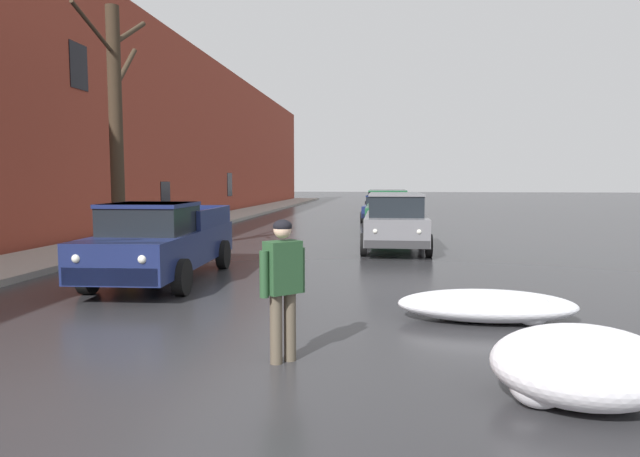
{
  "coord_description": "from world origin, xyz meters",
  "views": [
    {
      "loc": [
        2.88,
        -5.0,
        2.23
      ],
      "look_at": [
        1.38,
        7.06,
        1.15
      ],
      "focal_mm": 30.38,
      "sensor_mm": 36.0,
      "label": 1
    }
  ],
  "objects": [
    {
      "name": "brick_townhouse_facade",
      "position": [
        -8.3,
        18.0,
        4.91
      ],
      "size": [
        0.63,
        80.0,
        9.82
      ],
      "color": "brown",
      "rests_on": "ground"
    },
    {
      "name": "ground_plane",
      "position": [
        0.0,
        0.0,
        0.0
      ],
      "size": [
        200.0,
        200.0,
        0.0
      ],
      "primitive_type": "plane",
      "color": "#2B2B2D"
    },
    {
      "name": "pedestrian_with_coffee",
      "position": [
        1.63,
        1.39,
        1.04
      ],
      "size": [
        0.54,
        0.56,
        1.76
      ],
      "color": "brown",
      "rests_on": "ground"
    },
    {
      "name": "suv_grey_parked_kerbside_close",
      "position": [
        3.14,
        12.33,
        0.99
      ],
      "size": [
        2.11,
        4.69,
        1.82
      ],
      "color": "slate",
      "rests_on": "ground"
    },
    {
      "name": "fire_hydrant",
      "position": [
        -4.05,
        8.87,
        0.36
      ],
      "size": [
        0.42,
        0.22,
        0.71
      ],
      "color": "gold",
      "rests_on": "ground"
    },
    {
      "name": "pickup_truck_darkblue_approaching_near_lane",
      "position": [
        -2.07,
        6.39,
        0.88
      ],
      "size": [
        2.3,
        5.51,
        1.76
      ],
      "color": "navy",
      "rests_on": "ground"
    },
    {
      "name": "snow_bank_near_corner_right",
      "position": [
        4.85,
        0.54,
        0.37
      ],
      "size": [
        1.79,
        1.42,
        0.78
      ],
      "color": "white",
      "rests_on": "ground"
    },
    {
      "name": "left_sidewalk_slab",
      "position": [
        -6.45,
        18.0,
        0.08
      ],
      "size": [
        2.69,
        80.0,
        0.16
      ],
      "primitive_type": "cube",
      "color": "gray",
      "rests_on": "ground"
    },
    {
      "name": "snow_bank_near_corner_left",
      "position": [
        -4.96,
        15.04,
        0.42
      ],
      "size": [
        3.01,
        0.97,
        0.87
      ],
      "color": "white",
      "rests_on": "ground"
    },
    {
      "name": "suv_green_parked_kerbside_mid",
      "position": [
        2.89,
        18.57,
        0.99
      ],
      "size": [
        2.01,
        4.83,
        1.82
      ],
      "color": "#1E5633",
      "rests_on": "ground"
    },
    {
      "name": "sedan_red_at_far_intersection",
      "position": [
        2.93,
        37.97,
        0.75
      ],
      "size": [
        2.15,
        3.99,
        1.42
      ],
      "color": "red",
      "rests_on": "ground"
    },
    {
      "name": "bare_tree_second_along_sidewalk",
      "position": [
        -4.9,
        9.99,
        3.88
      ],
      "size": [
        0.55,
        4.31,
        7.35
      ],
      "color": "#382B1E",
      "rests_on": "ground"
    },
    {
      "name": "snow_bank_along_left_kerb",
      "position": [
        4.53,
        3.71,
        0.24
      ],
      "size": [
        2.81,
        1.16,
        0.51
      ],
      "color": "white",
      "rests_on": "ground"
    },
    {
      "name": "sedan_darkblue_parked_far_down_block",
      "position": [
        2.58,
        24.67,
        0.75
      ],
      "size": [
        2.16,
        4.26,
        1.42
      ],
      "color": "navy",
      "rests_on": "ground"
    },
    {
      "name": "sedan_black_queued_behind_truck",
      "position": [
        2.38,
        32.19,
        0.75
      ],
      "size": [
        2.02,
        4.41,
        1.42
      ],
      "color": "black",
      "rests_on": "ground"
    }
  ]
}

